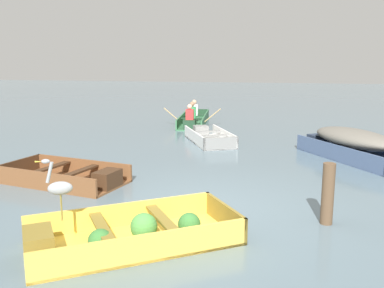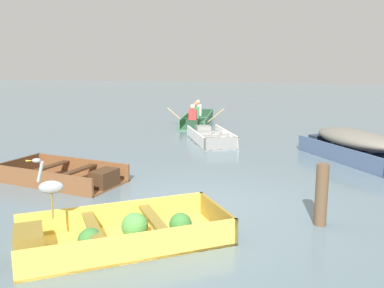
{
  "view_description": "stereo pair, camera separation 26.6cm",
  "coord_description": "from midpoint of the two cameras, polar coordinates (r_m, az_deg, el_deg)",
  "views": [
    {
      "loc": [
        1.22,
        -6.84,
        2.52
      ],
      "look_at": [
        -0.97,
        3.81,
        0.35
      ],
      "focal_mm": 40.0,
      "sensor_mm": 36.0,
      "label": 1
    },
    {
      "loc": [
        1.48,
        -6.78,
        2.52
      ],
      "look_at": [
        -0.97,
        3.81,
        0.35
      ],
      "focal_mm": 40.0,
      "sensor_mm": 36.0,
      "label": 2
    }
  ],
  "objects": [
    {
      "name": "skiff_wooden_brown_far_moored",
      "position": [
        9.21,
        -16.81,
        -4.27
      ],
      "size": [
        2.71,
        1.75,
        0.37
      ],
      "color": "brown",
      "rests_on": "ground"
    },
    {
      "name": "skiff_white_mid_moored",
      "position": [
        13.25,
        1.61,
        0.88
      ],
      "size": [
        1.95,
        2.64,
        0.36
      ],
      "color": "white",
      "rests_on": "ground"
    },
    {
      "name": "heron_on_dinghy",
      "position": [
        5.92,
        -18.57,
        -5.38
      ],
      "size": [
        0.45,
        0.25,
        0.84
      ],
      "color": "olive",
      "rests_on": "dinghy_yellow_foreground"
    },
    {
      "name": "ground_plane",
      "position": [
        7.39,
        0.39,
        -8.66
      ],
      "size": [
        80.0,
        80.0,
        0.0
      ],
      "primitive_type": "plane",
      "color": "slate"
    },
    {
      "name": "skiff_slate_blue_near_moored",
      "position": [
        11.55,
        20.06,
        0.32
      ],
      "size": [
        2.71,
        3.28,
        0.78
      ],
      "color": "#475B7F",
      "rests_on": "ground"
    },
    {
      "name": "dinghy_yellow_foreground",
      "position": [
        6.08,
        -9.66,
        -11.83
      ],
      "size": [
        3.09,
        2.67,
        0.42
      ],
      "color": "#E5BC47",
      "rests_on": "ground"
    },
    {
      "name": "rowboat_green_with_crew",
      "position": [
        16.68,
        -0.3,
        3.35
      ],
      "size": [
        2.19,
        3.7,
        0.93
      ],
      "color": "#387047",
      "rests_on": "ground"
    },
    {
      "name": "mooring_post",
      "position": [
        6.89,
        16.6,
        -6.39
      ],
      "size": [
        0.19,
        0.19,
        0.97
      ],
      "primitive_type": "cylinder",
      "color": "brown",
      "rests_on": "ground"
    }
  ]
}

